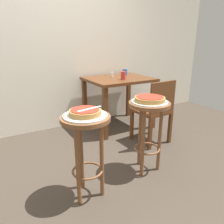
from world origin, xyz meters
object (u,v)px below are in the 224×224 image
object	(u,v)px
serving_plate_foreground	(85,115)
pizza_middle	(150,99)
stool_middle	(149,121)
dining_table	(119,86)
pizza_foreground	(85,112)
stool_foreground	(86,138)
cup_far_edge	(125,72)
cup_near_edge	(123,75)
wooden_chair	(155,110)
condiment_shaker	(112,75)
serving_plate_middle	(150,102)
pizza_server_knife	(90,109)

from	to	relation	value
serving_plate_foreground	pizza_middle	bearing A→B (deg)	4.46
stool_middle	dining_table	distance (m)	1.29
pizza_foreground	pizza_middle	xyz separation A→B (m)	(0.70, 0.05, -0.00)
serving_plate_foreground	pizza_foreground	bearing A→B (deg)	-90.00
stool_foreground	stool_middle	xyz separation A→B (m)	(0.70, 0.05, 0.00)
dining_table	serving_plate_foreground	bearing A→B (deg)	-131.21
cup_far_edge	serving_plate_foreground	bearing A→B (deg)	-132.83
stool_foreground	stool_middle	size ratio (longest dim) A/B	1.00
pizza_foreground	dining_table	size ratio (longest dim) A/B	0.27
pizza_foreground	stool_foreground	bearing A→B (deg)	153.43
dining_table	cup_near_edge	xyz separation A→B (m)	(-0.02, -0.16, 0.18)
dining_table	wooden_chair	size ratio (longest dim) A/B	1.12
serving_plate_foreground	dining_table	world-z (taller)	dining_table
condiment_shaker	pizza_middle	bearing A→B (deg)	-104.75
serving_plate_middle	dining_table	bearing A→B (deg)	71.31
dining_table	wooden_chair	world-z (taller)	wooden_chair
serving_plate_foreground	cup_near_edge	world-z (taller)	cup_near_edge
cup_near_edge	pizza_foreground	bearing A→B (deg)	-134.43
cup_near_edge	wooden_chair	size ratio (longest dim) A/B	0.14
pizza_server_knife	condiment_shaker	bearing A→B (deg)	42.80
serving_plate_foreground	condiment_shaker	bearing A→B (deg)	52.26
stool_foreground	dining_table	world-z (taller)	dining_table
stool_foreground	dining_table	distance (m)	1.69
dining_table	condiment_shaker	distance (m)	0.19
serving_plate_foreground	pizza_foreground	distance (m)	0.03
stool_foreground	pizza_foreground	bearing A→B (deg)	-26.57
condiment_shaker	wooden_chair	world-z (taller)	condiment_shaker
pizza_server_knife	stool_foreground	bearing A→B (deg)	135.64
pizza_foreground	pizza_middle	bearing A→B (deg)	4.46
stool_foreground	pizza_foreground	size ratio (longest dim) A/B	2.93
stool_middle	serving_plate_middle	world-z (taller)	serving_plate_middle
serving_plate_foreground	serving_plate_middle	xyz separation A→B (m)	(0.70, 0.05, 0.00)
pizza_foreground	cup_near_edge	world-z (taller)	cup_near_edge
pizza_middle	dining_table	size ratio (longest dim) A/B	0.31
cup_far_edge	pizza_server_knife	world-z (taller)	cup_far_edge
cup_near_edge	cup_far_edge	bearing A→B (deg)	53.05
stool_foreground	pizza_server_knife	bearing A→B (deg)	-33.69
pizza_middle	pizza_server_knife	bearing A→B (deg)	-173.65
serving_plate_foreground	serving_plate_middle	bearing A→B (deg)	4.46
stool_middle	serving_plate_middle	size ratio (longest dim) A/B	2.12
pizza_middle	pizza_server_knife	xyz separation A→B (m)	(-0.67, -0.07, 0.03)
cup_near_edge	pizza_server_knife	bearing A→B (deg)	-133.12
pizza_middle	pizza_server_knife	world-z (taller)	pizza_server_knife
stool_foreground	pizza_middle	world-z (taller)	pizza_middle
dining_table	pizza_middle	bearing A→B (deg)	-108.69
stool_foreground	condiment_shaker	world-z (taller)	condiment_shaker
pizza_foreground	pizza_server_knife	world-z (taller)	pizza_server_knife
serving_plate_foreground	stool_middle	xyz separation A→B (m)	(0.70, 0.05, -0.20)
wooden_chair	cup_far_edge	bearing A→B (deg)	81.18
cup_far_edge	pizza_middle	bearing A→B (deg)	-114.71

